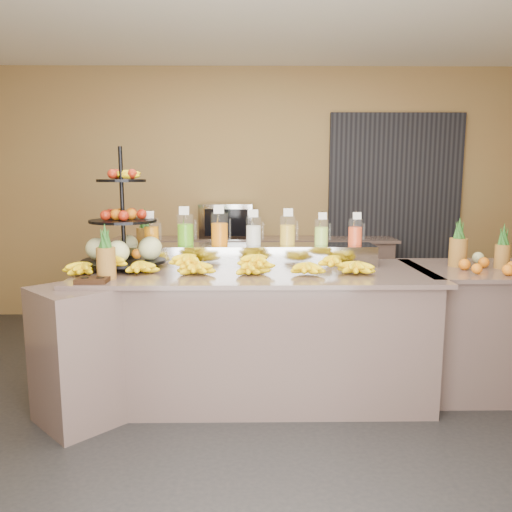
{
  "coord_description": "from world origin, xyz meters",
  "views": [
    {
      "loc": [
        -0.04,
        -3.21,
        1.59
      ],
      "look_at": [
        -0.0,
        0.3,
        1.04
      ],
      "focal_mm": 35.0,
      "sensor_mm": 36.0,
      "label": 1
    }
  ],
  "objects_px": {
    "fruit_stand": "(129,237)",
    "condiment_caddy": "(93,280)",
    "right_fruit_pile": "(483,260)",
    "pitcher_tray": "(254,254)",
    "banana_heap": "(223,262)",
    "oven_warmer": "(227,221)"
  },
  "relations": [
    {
      "from": "fruit_stand",
      "to": "condiment_caddy",
      "type": "distance_m",
      "value": 0.6
    },
    {
      "from": "fruit_stand",
      "to": "right_fruit_pile",
      "type": "height_order",
      "value": "fruit_stand"
    },
    {
      "from": "pitcher_tray",
      "to": "condiment_caddy",
      "type": "distance_m",
      "value": 1.23
    },
    {
      "from": "banana_heap",
      "to": "right_fruit_pile",
      "type": "bearing_deg",
      "value": 3.29
    },
    {
      "from": "pitcher_tray",
      "to": "banana_heap",
      "type": "xyz_separation_m",
      "value": [
        -0.22,
        -0.36,
        0.0
      ]
    },
    {
      "from": "fruit_stand",
      "to": "right_fruit_pile",
      "type": "bearing_deg",
      "value": -6.42
    },
    {
      "from": "pitcher_tray",
      "to": "fruit_stand",
      "type": "distance_m",
      "value": 0.94
    },
    {
      "from": "fruit_stand",
      "to": "banana_heap",
      "type": "bearing_deg",
      "value": -22.4
    },
    {
      "from": "banana_heap",
      "to": "condiment_caddy",
      "type": "distance_m",
      "value": 0.87
    },
    {
      "from": "pitcher_tray",
      "to": "right_fruit_pile",
      "type": "bearing_deg",
      "value": -8.65
    },
    {
      "from": "fruit_stand",
      "to": "right_fruit_pile",
      "type": "relative_size",
      "value": 2.2
    },
    {
      "from": "pitcher_tray",
      "to": "oven_warmer",
      "type": "distance_m",
      "value": 1.7
    },
    {
      "from": "fruit_stand",
      "to": "oven_warmer",
      "type": "relative_size",
      "value": 1.55
    },
    {
      "from": "condiment_caddy",
      "to": "oven_warmer",
      "type": "xyz_separation_m",
      "value": [
        0.75,
        2.34,
        0.18
      ]
    },
    {
      "from": "banana_heap",
      "to": "oven_warmer",
      "type": "distance_m",
      "value": 2.03
    },
    {
      "from": "pitcher_tray",
      "to": "condiment_caddy",
      "type": "xyz_separation_m",
      "value": [
        -1.03,
        -0.67,
        -0.06
      ]
    },
    {
      "from": "oven_warmer",
      "to": "right_fruit_pile",
      "type": "bearing_deg",
      "value": -41.74
    },
    {
      "from": "condiment_caddy",
      "to": "right_fruit_pile",
      "type": "relative_size",
      "value": 0.49
    },
    {
      "from": "fruit_stand",
      "to": "right_fruit_pile",
      "type": "distance_m",
      "value": 2.59
    },
    {
      "from": "condiment_caddy",
      "to": "oven_warmer",
      "type": "relative_size",
      "value": 0.34
    },
    {
      "from": "fruit_stand",
      "to": "condiment_caddy",
      "type": "xyz_separation_m",
      "value": [
        -0.11,
        -0.56,
        -0.21
      ]
    },
    {
      "from": "pitcher_tray",
      "to": "condiment_caddy",
      "type": "height_order",
      "value": "pitcher_tray"
    }
  ]
}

